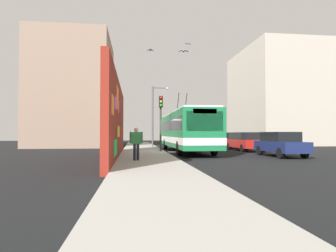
% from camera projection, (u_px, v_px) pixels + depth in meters
% --- Properties ---
extents(ground_plane, '(80.00, 80.00, 0.00)m').
position_uv_depth(ground_plane, '(166.00, 154.00, 21.03)').
color(ground_plane, black).
extents(sidewalk_slab, '(48.00, 3.20, 0.15)m').
position_uv_depth(sidewalk_slab, '(144.00, 153.00, 20.84)').
color(sidewalk_slab, '#9E9B93').
rests_on(sidewalk_slab, ground_plane).
extents(graffiti_wall, '(13.89, 0.32, 4.50)m').
position_uv_depth(graffiti_wall, '(117.00, 120.00, 16.64)').
color(graffiti_wall, maroon).
rests_on(graffiti_wall, ground_plane).
extents(building_far_left, '(9.92, 8.31, 12.38)m').
position_uv_depth(building_far_left, '(74.00, 93.00, 32.75)').
color(building_far_left, gray).
rests_on(building_far_left, ground_plane).
extents(building_far_right, '(13.12, 9.29, 12.89)m').
position_uv_depth(building_far_right, '(276.00, 97.00, 39.12)').
color(building_far_right, '#B2A899').
rests_on(building_far_right, ground_plane).
extents(city_bus, '(12.53, 2.64, 4.95)m').
position_uv_depth(city_bus, '(186.00, 130.00, 22.89)').
color(city_bus, '#19723F').
rests_on(city_bus, ground_plane).
extents(parked_car_navy, '(4.23, 1.73, 1.58)m').
position_uv_depth(parked_car_navy, '(280.00, 144.00, 18.28)').
color(parked_car_navy, navy).
rests_on(parked_car_navy, ground_plane).
extents(parked_car_red, '(4.91, 1.92, 1.58)m').
position_uv_depth(parked_car_red, '(245.00, 141.00, 24.10)').
color(parked_car_red, '#B21E19').
rests_on(parked_car_red, ground_plane).
extents(parked_car_black, '(4.23, 1.93, 1.58)m').
position_uv_depth(parked_car_black, '(225.00, 140.00, 29.46)').
color(parked_car_black, black).
rests_on(parked_car_black, ground_plane).
extents(pedestrian_near_wall, '(0.22, 0.66, 1.62)m').
position_uv_depth(pedestrian_near_wall, '(136.00, 141.00, 14.20)').
color(pedestrian_near_wall, '#1E1E2D').
rests_on(pedestrian_near_wall, sidewalk_slab).
extents(traffic_light, '(0.49, 0.28, 4.14)m').
position_uv_depth(traffic_light, '(161.00, 114.00, 21.21)').
color(traffic_light, '#2D382D').
rests_on(traffic_light, sidewalk_slab).
extents(street_lamp, '(0.44, 1.73, 6.12)m').
position_uv_depth(street_lamp, '(155.00, 112.00, 28.84)').
color(street_lamp, '#4C4C51').
rests_on(street_lamp, sidewalk_slab).
extents(flying_pigeons, '(8.45, 3.76, 3.21)m').
position_uv_depth(flying_pigeons, '(173.00, 48.00, 20.88)').
color(flying_pigeons, gray).
extents(curbside_puddle, '(1.37, 1.37, 0.00)m').
position_uv_depth(curbside_puddle, '(171.00, 152.00, 22.73)').
color(curbside_puddle, black).
rests_on(curbside_puddle, ground_plane).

